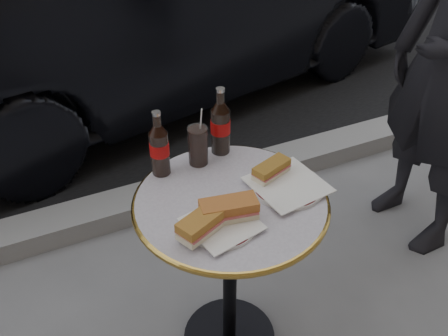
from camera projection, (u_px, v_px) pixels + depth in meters
name	position (u px, v px, depth m)	size (l,w,h in m)	color
curb	(156.00, 199.00, 2.62)	(40.00, 0.20, 0.12)	gray
bistro_table	(230.00, 278.00, 1.78)	(0.62, 0.62, 0.73)	#BAB2C4
plate_left	(222.00, 225.00, 1.46)	(0.20, 0.20, 0.01)	silver
plate_right	(288.00, 186.00, 1.60)	(0.23, 0.23, 0.01)	silver
sandwich_left_a	(203.00, 224.00, 1.41)	(0.16, 0.08, 0.06)	#A96E2B
sandwich_left_b	(229.00, 210.00, 1.46)	(0.17, 0.08, 0.06)	#B3652D
sandwich_right	(271.00, 170.00, 1.62)	(0.13, 0.06, 0.05)	olive
cola_bottle_left	(159.00, 143.00, 1.60)	(0.07, 0.07, 0.23)	black
cola_bottle_right	(220.00, 121.00, 1.70)	(0.07, 0.07, 0.25)	black
cola_glass	(198.00, 146.00, 1.68)	(0.07, 0.07, 0.14)	black
parked_car	(161.00, 3.00, 3.33)	(3.97, 1.38, 1.30)	black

